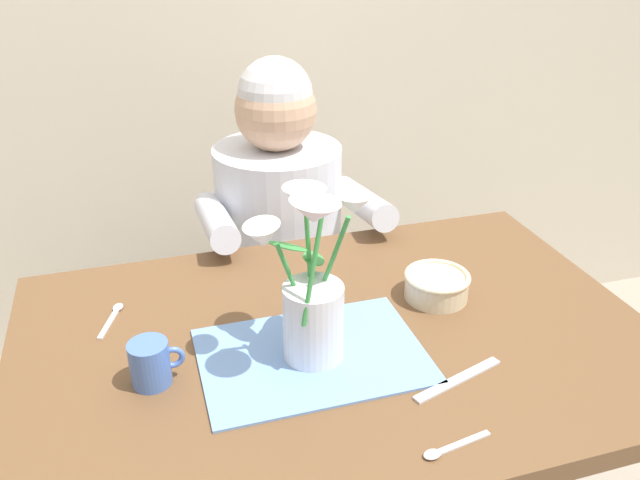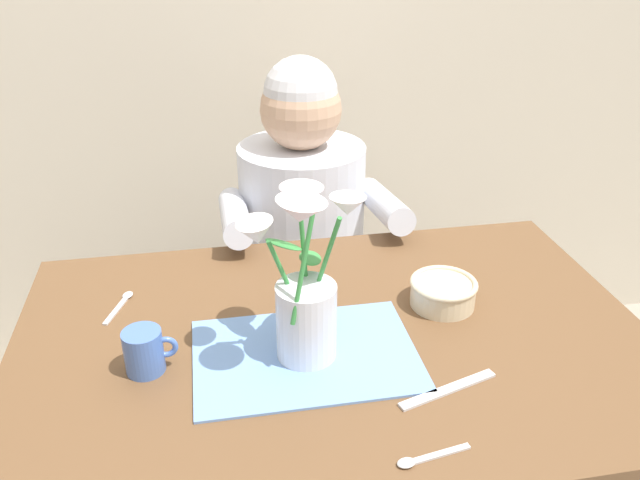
# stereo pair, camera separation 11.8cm
# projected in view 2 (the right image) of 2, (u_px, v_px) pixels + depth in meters

# --- Properties ---
(dining_table) EXTENTS (1.20, 0.80, 0.74)m
(dining_table) POSITION_uv_depth(u_px,v_px,m) (334.00, 376.00, 1.27)
(dining_table) COLOR brown
(dining_table) RESTS_ON ground_plane
(seated_person) EXTENTS (0.45, 0.47, 1.14)m
(seated_person) POSITION_uv_depth(u_px,v_px,m) (303.00, 260.00, 1.85)
(seated_person) COLOR #4C4C56
(seated_person) RESTS_ON ground_plane
(striped_placemat) EXTENTS (0.40, 0.28, 0.00)m
(striped_placemat) POSITION_uv_depth(u_px,v_px,m) (305.00, 355.00, 1.17)
(striped_placemat) COLOR #6B93D1
(striped_placemat) RESTS_ON dining_table
(flower_vase) EXTENTS (0.23, 0.24, 0.34)m
(flower_vase) POSITION_uv_depth(u_px,v_px,m) (304.00, 288.00, 1.11)
(flower_vase) COLOR silver
(flower_vase) RESTS_ON dining_table
(ceramic_bowl) EXTENTS (0.14, 0.14, 0.06)m
(ceramic_bowl) POSITION_uv_depth(u_px,v_px,m) (443.00, 292.00, 1.31)
(ceramic_bowl) COLOR beige
(ceramic_bowl) RESTS_ON dining_table
(dinner_knife) EXTENTS (0.19, 0.07, 0.00)m
(dinner_knife) POSITION_uv_depth(u_px,v_px,m) (448.00, 389.00, 1.08)
(dinner_knife) COLOR silver
(dinner_knife) RESTS_ON dining_table
(tea_cup) EXTENTS (0.09, 0.07, 0.08)m
(tea_cup) POSITION_uv_depth(u_px,v_px,m) (145.00, 351.00, 1.12)
(tea_cup) COLOR #476BB7
(tea_cup) RESTS_ON dining_table
(spoon_0) EXTENTS (0.12, 0.03, 0.01)m
(spoon_0) POSITION_uv_depth(u_px,v_px,m) (422.00, 459.00, 0.95)
(spoon_0) COLOR silver
(spoon_0) RESTS_ON dining_table
(spoon_1) EXTENTS (0.05, 0.12, 0.01)m
(spoon_1) POSITION_uv_depth(u_px,v_px,m) (122.00, 302.00, 1.32)
(spoon_1) COLOR silver
(spoon_1) RESTS_ON dining_table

